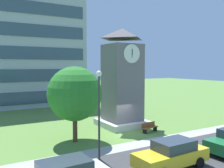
# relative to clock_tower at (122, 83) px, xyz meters

# --- Properties ---
(ground_plane) EXTENTS (160.00, 160.00, 0.00)m
(ground_plane) POSITION_rel_clock_tower_xyz_m (-1.24, -2.94, -4.42)
(ground_plane) COLOR #567F38
(street_asphalt) EXTENTS (120.00, 7.20, 0.01)m
(street_asphalt) POSITION_rel_clock_tower_xyz_m (-1.24, -10.26, -4.41)
(street_asphalt) COLOR #38383A
(street_asphalt) RESTS_ON ground
(kerb_strip) EXTENTS (120.00, 1.60, 0.01)m
(kerb_strip) POSITION_rel_clock_tower_xyz_m (-1.24, -5.86, -4.41)
(kerb_strip) COLOR #9E9E99
(kerb_strip) RESTS_ON ground
(office_building) EXTENTS (16.87, 13.86, 22.40)m
(office_building) POSITION_rel_clock_tower_xyz_m (-5.44, 22.09, 6.78)
(office_building) COLOR #9EA8B2
(office_building) RESTS_ON ground
(clock_tower) EXTENTS (4.40, 4.40, 9.92)m
(clock_tower) POSITION_rel_clock_tower_xyz_m (0.00, 0.00, 0.00)
(clock_tower) COLOR slate
(clock_tower) RESTS_ON ground
(park_bench) EXTENTS (1.86, 0.79, 0.88)m
(park_bench) POSITION_rel_clock_tower_xyz_m (0.82, -3.44, -3.96)
(park_bench) COLOR brown
(park_bench) RESTS_ON ground
(street_lamp) EXTENTS (0.36, 0.36, 5.82)m
(street_lamp) POSITION_rel_clock_tower_xyz_m (-6.33, -7.11, -0.80)
(street_lamp) COLOR #333338
(street_lamp) RESTS_ON ground
(tree_by_building) EXTENTS (4.39, 4.39, 6.11)m
(tree_by_building) POSITION_rel_clock_tower_xyz_m (-6.26, -2.73, -0.51)
(tree_by_building) COLOR #513823
(tree_by_building) RESTS_ON ground
(parked_car_yellow) EXTENTS (4.79, 2.10, 1.69)m
(parked_car_yellow) POSITION_rel_clock_tower_xyz_m (-3.24, -10.59, -3.55)
(parked_car_yellow) COLOR gold
(parked_car_yellow) RESTS_ON ground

